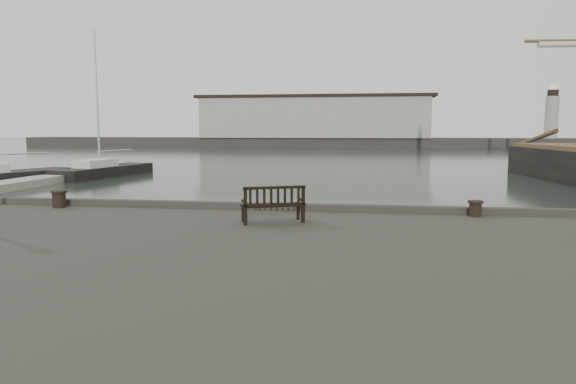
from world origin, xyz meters
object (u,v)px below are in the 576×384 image
bench (273,211)px  bollard_left (59,199)px  bollard_right (475,208)px  yacht_d (104,173)px

bench → bollard_left: bench is taller
bollard_right → yacht_d: size_ratio=0.03×
bench → yacht_d: 32.45m
bollard_left → bollard_right: 11.41m
bollard_right → yacht_d: 34.33m
bench → bollard_right: 5.21m
bench → bollard_right: size_ratio=3.90×
bollard_left → bollard_right: bearing=0.5°
yacht_d → bollard_right: bearing=-36.3°
bollard_right → bollard_left: bearing=-179.5°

